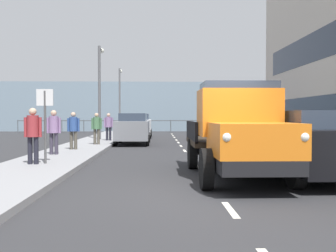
{
  "coord_description": "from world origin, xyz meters",
  "views": [
    {
      "loc": [
        1.24,
        7.59,
        1.61
      ],
      "look_at": [
        0.79,
        -8.29,
        1.16
      ],
      "focal_mm": 39.99,
      "sensor_mm": 36.0,
      "label": 1
    }
  ],
  "objects_px": {
    "car_black_kerbside_near": "(309,144)",
    "pedestrian_by_lamp": "(54,128)",
    "pedestrian_near_railing": "(109,125)",
    "street_sign": "(45,113)",
    "truck_vintage_orange": "(238,132)",
    "pedestrian_couple_b": "(97,126)",
    "car_maroon_kerbside_3": "(212,126)",
    "lamp_post_promenade": "(100,83)",
    "pedestrian_with_bag": "(33,131)",
    "car_grey_oppositeside_0": "(133,128)",
    "lamp_post_far": "(120,93)",
    "car_silver_kerbside_1": "(251,133)",
    "car_white_oppositeside_1": "(139,125)",
    "car_navy_kerbside_2": "(227,128)",
    "pedestrian_strolling": "(73,128)"
  },
  "relations": [
    {
      "from": "car_black_kerbside_near",
      "to": "pedestrian_by_lamp",
      "type": "relative_size",
      "value": 2.61
    },
    {
      "from": "pedestrian_near_railing",
      "to": "street_sign",
      "type": "bearing_deg",
      "value": 87.0
    },
    {
      "from": "truck_vintage_orange",
      "to": "pedestrian_couple_b",
      "type": "relative_size",
      "value": 3.57
    },
    {
      "from": "car_maroon_kerbside_3",
      "to": "pedestrian_by_lamp",
      "type": "bearing_deg",
      "value": 57.47
    },
    {
      "from": "pedestrian_near_railing",
      "to": "lamp_post_promenade",
      "type": "distance_m",
      "value": 2.82
    },
    {
      "from": "pedestrian_with_bag",
      "to": "pedestrian_by_lamp",
      "type": "xyz_separation_m",
      "value": [
        0.15,
        -2.79,
        -0.02
      ]
    },
    {
      "from": "car_maroon_kerbside_3",
      "to": "car_grey_oppositeside_0",
      "type": "distance_m",
      "value": 7.38
    },
    {
      "from": "lamp_post_far",
      "to": "car_grey_oppositeside_0",
      "type": "bearing_deg",
      "value": 98.75
    },
    {
      "from": "car_silver_kerbside_1",
      "to": "car_white_oppositeside_1",
      "type": "bearing_deg",
      "value": -66.33
    },
    {
      "from": "pedestrian_couple_b",
      "to": "lamp_post_far",
      "type": "bearing_deg",
      "value": -88.65
    },
    {
      "from": "truck_vintage_orange",
      "to": "pedestrian_couple_b",
      "type": "height_order",
      "value": "truck_vintage_orange"
    },
    {
      "from": "car_silver_kerbside_1",
      "to": "pedestrian_with_bag",
      "type": "relative_size",
      "value": 2.45
    },
    {
      "from": "car_silver_kerbside_1",
      "to": "car_grey_oppositeside_0",
      "type": "distance_m",
      "value": 7.72
    },
    {
      "from": "car_navy_kerbside_2",
      "to": "truck_vintage_orange",
      "type": "bearing_deg",
      "value": 80.85
    },
    {
      "from": "car_white_oppositeside_1",
      "to": "lamp_post_far",
      "type": "relative_size",
      "value": 0.77
    },
    {
      "from": "car_black_kerbside_near",
      "to": "pedestrian_couple_b",
      "type": "height_order",
      "value": "pedestrian_couple_b"
    },
    {
      "from": "pedestrian_by_lamp",
      "to": "lamp_post_promenade",
      "type": "distance_m",
      "value": 9.26
    },
    {
      "from": "pedestrian_near_railing",
      "to": "car_white_oppositeside_1",
      "type": "bearing_deg",
      "value": -106.31
    },
    {
      "from": "pedestrian_by_lamp",
      "to": "pedestrian_couple_b",
      "type": "bearing_deg",
      "value": -99.43
    },
    {
      "from": "lamp_post_far",
      "to": "car_maroon_kerbside_3",
      "type": "bearing_deg",
      "value": 131.52
    },
    {
      "from": "car_grey_oppositeside_0",
      "to": "pedestrian_strolling",
      "type": "bearing_deg",
      "value": 64.6
    },
    {
      "from": "pedestrian_strolling",
      "to": "pedestrian_couple_b",
      "type": "relative_size",
      "value": 1.01
    },
    {
      "from": "truck_vintage_orange",
      "to": "car_white_oppositeside_1",
      "type": "xyz_separation_m",
      "value": [
        3.37,
        -17.64,
        -0.28
      ]
    },
    {
      "from": "car_silver_kerbside_1",
      "to": "car_grey_oppositeside_0",
      "type": "height_order",
      "value": "same"
    },
    {
      "from": "car_navy_kerbside_2",
      "to": "car_maroon_kerbside_3",
      "type": "relative_size",
      "value": 0.91
    },
    {
      "from": "pedestrian_by_lamp",
      "to": "lamp_post_far",
      "type": "bearing_deg",
      "value": -91.25
    },
    {
      "from": "pedestrian_strolling",
      "to": "street_sign",
      "type": "distance_m",
      "value": 4.77
    },
    {
      "from": "car_silver_kerbside_1",
      "to": "lamp_post_far",
      "type": "bearing_deg",
      "value": -69.27
    },
    {
      "from": "pedestrian_couple_b",
      "to": "pedestrian_with_bag",
      "type": "bearing_deg",
      "value": 85.08
    },
    {
      "from": "truck_vintage_orange",
      "to": "pedestrian_by_lamp",
      "type": "height_order",
      "value": "truck_vintage_orange"
    },
    {
      "from": "car_maroon_kerbside_3",
      "to": "pedestrian_couple_b",
      "type": "relative_size",
      "value": 2.9
    },
    {
      "from": "car_white_oppositeside_1",
      "to": "pedestrian_strolling",
      "type": "xyz_separation_m",
      "value": [
        2.25,
        10.84,
        0.19
      ]
    },
    {
      "from": "car_maroon_kerbside_3",
      "to": "pedestrian_near_railing",
      "type": "distance_m",
      "value": 7.91
    },
    {
      "from": "pedestrian_near_railing",
      "to": "pedestrian_strolling",
      "type": "bearing_deg",
      "value": 82.48
    },
    {
      "from": "lamp_post_promenade",
      "to": "car_grey_oppositeside_0",
      "type": "bearing_deg",
      "value": 135.58
    },
    {
      "from": "pedestrian_by_lamp",
      "to": "car_white_oppositeside_1",
      "type": "bearing_deg",
      "value": -101.02
    },
    {
      "from": "car_black_kerbside_near",
      "to": "pedestrian_couple_b",
      "type": "relative_size",
      "value": 2.73
    },
    {
      "from": "car_grey_oppositeside_0",
      "to": "pedestrian_strolling",
      "type": "distance_m",
      "value": 5.25
    },
    {
      "from": "pedestrian_near_railing",
      "to": "car_maroon_kerbside_3",
      "type": "bearing_deg",
      "value": -147.5
    },
    {
      "from": "car_silver_kerbside_1",
      "to": "lamp_post_promenade",
      "type": "distance_m",
      "value": 11.06
    },
    {
      "from": "street_sign",
      "to": "car_grey_oppositeside_0",
      "type": "bearing_deg",
      "value": -102.16
    },
    {
      "from": "pedestrian_by_lamp",
      "to": "lamp_post_promenade",
      "type": "height_order",
      "value": "lamp_post_promenade"
    },
    {
      "from": "pedestrian_near_railing",
      "to": "street_sign",
      "type": "height_order",
      "value": "street_sign"
    },
    {
      "from": "car_grey_oppositeside_0",
      "to": "pedestrian_near_railing",
      "type": "height_order",
      "value": "pedestrian_near_railing"
    },
    {
      "from": "car_maroon_kerbside_3",
      "to": "pedestrian_near_railing",
      "type": "height_order",
      "value": "pedestrian_near_railing"
    },
    {
      "from": "car_navy_kerbside_2",
      "to": "pedestrian_couple_b",
      "type": "height_order",
      "value": "pedestrian_couple_b"
    },
    {
      "from": "car_navy_kerbside_2",
      "to": "pedestrian_near_railing",
      "type": "distance_m",
      "value": 6.8
    },
    {
      "from": "truck_vintage_orange",
      "to": "car_grey_oppositeside_0",
      "type": "relative_size",
      "value": 1.36
    },
    {
      "from": "truck_vintage_orange",
      "to": "car_black_kerbside_near",
      "type": "height_order",
      "value": "truck_vintage_orange"
    },
    {
      "from": "truck_vintage_orange",
      "to": "pedestrian_with_bag",
      "type": "distance_m",
      "value": 6.06
    }
  ]
}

